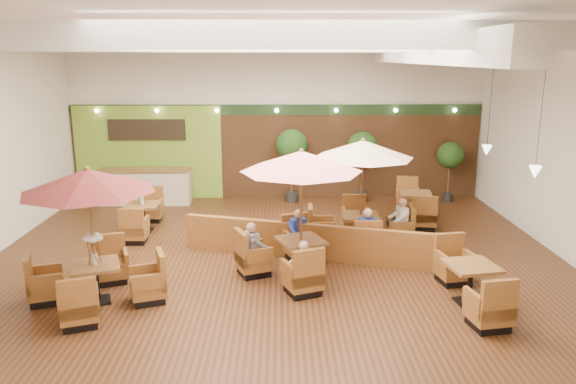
{
  "coord_description": "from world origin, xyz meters",
  "views": [
    {
      "loc": [
        0.09,
        -13.18,
        4.83
      ],
      "look_at": [
        0.3,
        0.5,
        1.5
      ],
      "focal_mm": 35.0,
      "sensor_mm": 36.0,
      "label": 1
    }
  ],
  "objects_px": {
    "table_5": "(415,206)",
    "diner_0": "(303,261)",
    "table_2": "(362,174)",
    "table_3": "(143,214)",
    "diner_1": "(299,229)",
    "diner_3": "(367,228)",
    "table_4": "(470,284)",
    "diner_4": "(400,217)",
    "topiary_1": "(363,150)",
    "booth_divider": "(309,241)",
    "table_0": "(90,212)",
    "topiary_2": "(450,157)",
    "table_1": "(298,186)",
    "service_counter": "(145,187)",
    "diner_2": "(253,243)",
    "topiary_0": "(292,148)"
  },
  "relations": [
    {
      "from": "booth_divider",
      "to": "topiary_1",
      "type": "distance_m",
      "value": 6.07
    },
    {
      "from": "service_counter",
      "to": "diner_3",
      "type": "relative_size",
      "value": 3.69
    },
    {
      "from": "table_4",
      "to": "service_counter",
      "type": "bearing_deg",
      "value": 126.12
    },
    {
      "from": "table_1",
      "to": "diner_0",
      "type": "distance_m",
      "value": 1.71
    },
    {
      "from": "table_0",
      "to": "diner_4",
      "type": "bearing_deg",
      "value": 7.54
    },
    {
      "from": "table_2",
      "to": "diner_4",
      "type": "height_order",
      "value": "table_2"
    },
    {
      "from": "booth_divider",
      "to": "diner_3",
      "type": "xyz_separation_m",
      "value": [
        1.41,
        0.03,
        0.32
      ]
    },
    {
      "from": "topiary_1",
      "to": "diner_2",
      "type": "xyz_separation_m",
      "value": [
        -3.37,
        -6.55,
        -1.02
      ]
    },
    {
      "from": "diner_1",
      "to": "diner_3",
      "type": "distance_m",
      "value": 1.64
    },
    {
      "from": "table_0",
      "to": "diner_0",
      "type": "height_order",
      "value": "table_0"
    },
    {
      "from": "topiary_0",
      "to": "topiary_2",
      "type": "xyz_separation_m",
      "value": [
        5.33,
        0.0,
        -0.33
      ]
    },
    {
      "from": "diner_3",
      "to": "diner_1",
      "type": "bearing_deg",
      "value": 171.89
    },
    {
      "from": "table_2",
      "to": "topiary_2",
      "type": "bearing_deg",
      "value": 53.06
    },
    {
      "from": "diner_1",
      "to": "service_counter",
      "type": "bearing_deg",
      "value": -73.74
    },
    {
      "from": "service_counter",
      "to": "table_5",
      "type": "xyz_separation_m",
      "value": [
        8.59,
        -1.94,
        -0.19
      ]
    },
    {
      "from": "diner_1",
      "to": "table_5",
      "type": "bearing_deg",
      "value": -164.19
    },
    {
      "from": "table_1",
      "to": "diner_2",
      "type": "bearing_deg",
      "value": 157.56
    },
    {
      "from": "table_4",
      "to": "diner_4",
      "type": "relative_size",
      "value": 3.68
    },
    {
      "from": "table_1",
      "to": "diner_0",
      "type": "height_order",
      "value": "table_1"
    },
    {
      "from": "diner_4",
      "to": "diner_2",
      "type": "bearing_deg",
      "value": 111.94
    },
    {
      "from": "table_1",
      "to": "diner_1",
      "type": "height_order",
      "value": "table_1"
    },
    {
      "from": "table_3",
      "to": "table_5",
      "type": "bearing_deg",
      "value": 7.13
    },
    {
      "from": "table_5",
      "to": "diner_0",
      "type": "relative_size",
      "value": 4.04
    },
    {
      "from": "booth_divider",
      "to": "diner_0",
      "type": "bearing_deg",
      "value": -79.95
    },
    {
      "from": "table_2",
      "to": "diner_1",
      "type": "distance_m",
      "value": 2.25
    },
    {
      "from": "topiary_1",
      "to": "diner_1",
      "type": "distance_m",
      "value": 6.05
    },
    {
      "from": "table_5",
      "to": "diner_3",
      "type": "height_order",
      "value": "diner_3"
    },
    {
      "from": "table_5",
      "to": "topiary_0",
      "type": "relative_size",
      "value": 1.16
    },
    {
      "from": "table_2",
      "to": "table_3",
      "type": "bearing_deg",
      "value": 170.27
    },
    {
      "from": "table_0",
      "to": "diner_1",
      "type": "xyz_separation_m",
      "value": [
        4.14,
        2.46,
        -1.13
      ]
    },
    {
      "from": "table_3",
      "to": "topiary_0",
      "type": "height_order",
      "value": "topiary_0"
    },
    {
      "from": "table_1",
      "to": "diner_2",
      "type": "xyz_separation_m",
      "value": [
        -0.99,
        0.0,
        -1.32
      ]
    },
    {
      "from": "table_1",
      "to": "diner_4",
      "type": "distance_m",
      "value": 3.68
    },
    {
      "from": "topiary_0",
      "to": "topiary_2",
      "type": "bearing_deg",
      "value": 0.0
    },
    {
      "from": "table_5",
      "to": "topiary_1",
      "type": "relative_size",
      "value": 1.2
    },
    {
      "from": "booth_divider",
      "to": "topiary_2",
      "type": "relative_size",
      "value": 3.15
    },
    {
      "from": "diner_4",
      "to": "table_1",
      "type": "bearing_deg",
      "value": 119.94
    },
    {
      "from": "topiary_0",
      "to": "diner_3",
      "type": "bearing_deg",
      "value": -72.89
    },
    {
      "from": "table_3",
      "to": "booth_divider",
      "type": "bearing_deg",
      "value": -27.56
    },
    {
      "from": "topiary_2",
      "to": "diner_2",
      "type": "height_order",
      "value": "topiary_2"
    },
    {
      "from": "table_0",
      "to": "topiary_1",
      "type": "relative_size",
      "value": 1.21
    },
    {
      "from": "table_3",
      "to": "table_5",
      "type": "distance_m",
      "value": 8.03
    },
    {
      "from": "table_4",
      "to": "topiary_2",
      "type": "distance_m",
      "value": 8.43
    },
    {
      "from": "diner_3",
      "to": "topiary_2",
      "type": "bearing_deg",
      "value": 49.46
    },
    {
      "from": "topiary_2",
      "to": "diner_0",
      "type": "height_order",
      "value": "topiary_2"
    },
    {
      "from": "topiary_0",
      "to": "diner_2",
      "type": "bearing_deg",
      "value": -98.71
    },
    {
      "from": "diner_1",
      "to": "diner_0",
      "type": "bearing_deg",
      "value": 63.13
    },
    {
      "from": "topiary_2",
      "to": "booth_divider",
      "type": "bearing_deg",
      "value": -132.24
    },
    {
      "from": "booth_divider",
      "to": "table_3",
      "type": "relative_size",
      "value": 2.4
    },
    {
      "from": "table_0",
      "to": "table_2",
      "type": "xyz_separation_m",
      "value": [
        5.79,
        3.46,
        0.03
      ]
    }
  ]
}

